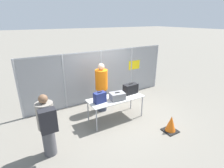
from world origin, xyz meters
TOP-DOWN VIEW (x-y plane):
  - ground_plane at (0.00, 0.00)m, footprint 120.00×120.00m
  - fence_section at (0.01, 1.46)m, footprint 6.19×0.07m
  - inspection_table at (-0.29, -0.20)m, footprint 1.88×0.77m
  - suitcase_navy at (-0.90, -0.23)m, footprint 0.40×0.25m
  - suitcase_grey at (-0.30, -0.31)m, footprint 0.51×0.39m
  - suitcase_black at (0.35, -0.13)m, footprint 0.52×0.29m
  - traveler_hooded at (-2.62, -0.85)m, footprint 0.41×0.64m
  - security_worker_near at (-0.42, 0.59)m, footprint 0.45×0.45m
  - utility_trailer at (1.22, 3.56)m, footprint 4.27×2.23m
  - traffic_cone at (0.78, -1.68)m, footprint 0.42×0.42m

SIDE VIEW (x-z plane):
  - ground_plane at x=0.00m, z-range 0.00..0.00m
  - traffic_cone at x=0.78m, z-range -0.02..0.50m
  - utility_trailer at x=1.22m, z-range 0.07..0.73m
  - inspection_table at x=-0.29m, z-range 0.33..1.12m
  - suitcase_grey at x=-0.30m, z-range 0.77..1.03m
  - traveler_hooded at x=-2.62m, z-range 0.08..1.74m
  - security_worker_near at x=-0.42m, z-range 0.03..1.84m
  - suitcase_navy at x=-0.90m, z-range 0.78..1.14m
  - suitcase_black at x=0.35m, z-range 0.77..1.15m
  - fence_section at x=0.01m, z-range 0.05..2.15m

